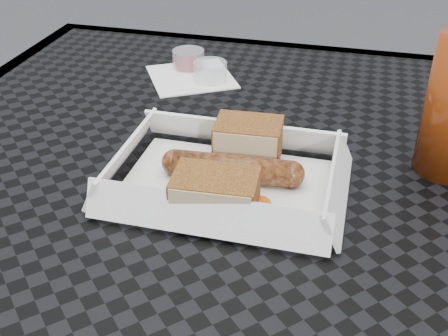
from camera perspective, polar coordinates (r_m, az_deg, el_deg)
name	(u,v)px	position (r m, az deg, el deg)	size (l,w,h in m)	color
patio_table	(214,205)	(0.71, -1.06, -3.80)	(0.80, 0.80, 0.74)	black
food_tray	(226,185)	(0.61, 0.23, -1.74)	(0.22, 0.15, 0.00)	white
bratwurst	(232,168)	(0.60, 0.83, -0.01)	(0.16, 0.04, 0.03)	brown
bread_near	(248,141)	(0.64, 2.48, 2.79)	(0.07, 0.05, 0.05)	brown
bread_far	(215,194)	(0.55, -0.89, -2.65)	(0.08, 0.06, 0.04)	brown
veg_garnish	(261,214)	(0.56, 3.74, -4.68)	(0.03, 0.03, 0.00)	#FF5E0B
napkin	(191,77)	(0.87, -3.34, 9.23)	(0.12, 0.12, 0.00)	white
condiment_cup_sauce	(188,60)	(0.90, -3.63, 10.93)	(0.05, 0.05, 0.03)	maroon
condiment_cup_empty	(210,72)	(0.85, -1.40, 9.76)	(0.05, 0.05, 0.03)	silver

